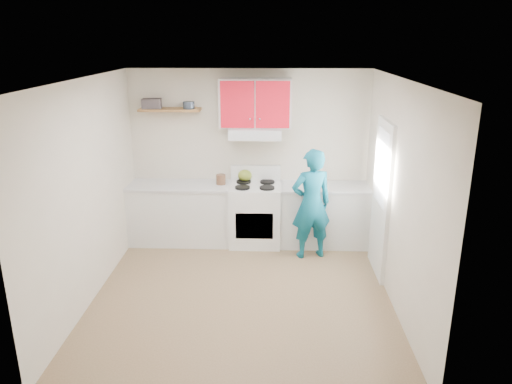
{
  "coord_description": "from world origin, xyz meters",
  "views": [
    {
      "loc": [
        0.36,
        -5.33,
        3.04
      ],
      "look_at": [
        0.15,
        0.55,
        1.15
      ],
      "focal_mm": 34.04,
      "sensor_mm": 36.0,
      "label": 1
    }
  ],
  "objects_px": {
    "tin": "(189,105)",
    "kettle": "(245,175)",
    "crock": "(221,180)",
    "person": "(311,204)",
    "stove": "(255,215)"
  },
  "relations": [
    {
      "from": "stove",
      "to": "crock",
      "type": "distance_m",
      "value": 0.74
    },
    {
      "from": "kettle",
      "to": "person",
      "type": "bearing_deg",
      "value": -49.89
    },
    {
      "from": "stove",
      "to": "crock",
      "type": "xyz_separation_m",
      "value": [
        -0.52,
        0.05,
        0.52
      ]
    },
    {
      "from": "tin",
      "to": "person",
      "type": "bearing_deg",
      "value": -18.44
    },
    {
      "from": "stove",
      "to": "person",
      "type": "height_order",
      "value": "person"
    },
    {
      "from": "kettle",
      "to": "tin",
      "type": "bearing_deg",
      "value": 170.96
    },
    {
      "from": "stove",
      "to": "kettle",
      "type": "xyz_separation_m",
      "value": [
        -0.16,
        0.23,
        0.55
      ]
    },
    {
      "from": "tin",
      "to": "crock",
      "type": "relative_size",
      "value": 0.98
    },
    {
      "from": "kettle",
      "to": "person",
      "type": "relative_size",
      "value": 0.13
    },
    {
      "from": "tin",
      "to": "kettle",
      "type": "relative_size",
      "value": 0.78
    },
    {
      "from": "stove",
      "to": "kettle",
      "type": "distance_m",
      "value": 0.62
    },
    {
      "from": "stove",
      "to": "crock",
      "type": "height_order",
      "value": "crock"
    },
    {
      "from": "crock",
      "to": "person",
      "type": "relative_size",
      "value": 0.11
    },
    {
      "from": "tin",
      "to": "person",
      "type": "xyz_separation_m",
      "value": [
        1.78,
        -0.59,
        -1.29
      ]
    },
    {
      "from": "stove",
      "to": "crock",
      "type": "relative_size",
      "value": 5.41
    }
  ]
}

